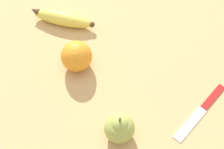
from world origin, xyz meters
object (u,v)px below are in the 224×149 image
object	(u,v)px
pear	(120,128)
paring_knife	(202,109)
banana	(62,18)
orange	(77,56)

from	to	relation	value
pear	paring_knife	size ratio (longest dim) A/B	0.56
banana	pear	world-z (taller)	pear
banana	orange	world-z (taller)	orange
orange	pear	bearing A→B (deg)	-66.08
paring_knife	pear	bearing A→B (deg)	59.53
orange	paring_knife	size ratio (longest dim) A/B	0.51
banana	pear	bearing A→B (deg)	130.48
orange	banana	bearing A→B (deg)	104.11
pear	paring_knife	distance (m)	0.21
banana	paring_knife	world-z (taller)	banana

